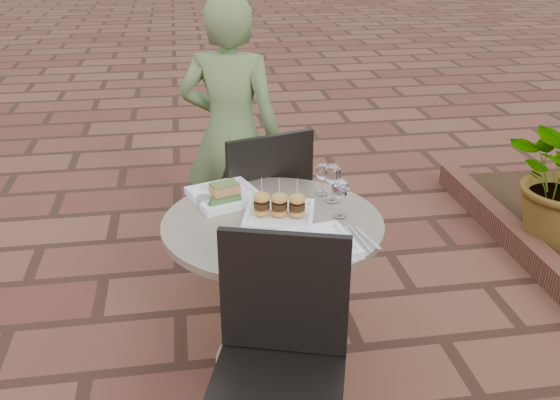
{
  "coord_description": "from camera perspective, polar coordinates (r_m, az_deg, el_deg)",
  "views": [
    {
      "loc": [
        -0.33,
        -2.28,
        1.87
      ],
      "look_at": [
        0.03,
        -0.05,
        0.82
      ],
      "focal_mm": 40.0,
      "sensor_mm": 36.0,
      "label": 1
    }
  ],
  "objects": [
    {
      "name": "ground",
      "position": [
        2.97,
        -0.7,
        -14.13
      ],
      "size": [
        60.0,
        60.0,
        0.0
      ],
      "primitive_type": "plane",
      "color": "brown",
      "rests_on": "ground"
    },
    {
      "name": "cafe_table",
      "position": [
        2.65,
        -0.65,
        -6.66
      ],
      "size": [
        0.9,
        0.9,
        0.73
      ],
      "color": "gray",
      "rests_on": "ground"
    },
    {
      "name": "chair_far",
      "position": [
        3.12,
        -1.67,
        -0.15
      ],
      "size": [
        0.55,
        0.55,
        0.93
      ],
      "rotation": [
        0.0,
        0.0,
        3.44
      ],
      "color": "black",
      "rests_on": "ground"
    },
    {
      "name": "chair_near",
      "position": [
        2.13,
        -0.04,
        -13.43
      ],
      "size": [
        0.55,
        0.55,
        0.93
      ],
      "rotation": [
        0.0,
        0.0,
        -0.3
      ],
      "color": "black",
      "rests_on": "ground"
    },
    {
      "name": "diner",
      "position": [
        3.42,
        -4.49,
        5.89
      ],
      "size": [
        0.64,
        0.52,
        1.52
      ],
      "primitive_type": "imported",
      "rotation": [
        0.0,
        0.0,
        2.82
      ],
      "color": "#5B7440",
      "rests_on": "ground"
    },
    {
      "name": "plate_salmon",
      "position": [
        2.71,
        -5.06,
        0.5
      ],
      "size": [
        0.35,
        0.35,
        0.08
      ],
      "rotation": [
        0.0,
        0.0,
        0.33
      ],
      "color": "white",
      "rests_on": "cafe_table"
    },
    {
      "name": "plate_sliders",
      "position": [
        2.52,
        -0.06,
        -0.94
      ],
      "size": [
        0.33,
        0.33,
        0.18
      ],
      "rotation": [
        0.0,
        0.0,
        -0.25
      ],
      "color": "white",
      "rests_on": "cafe_table"
    },
    {
      "name": "plate_tuna",
      "position": [
        2.32,
        3.45,
        -4.05
      ],
      "size": [
        0.3,
        0.3,
        0.03
      ],
      "rotation": [
        0.0,
        0.0,
        0.16
      ],
      "color": "white",
      "rests_on": "cafe_table"
    },
    {
      "name": "wine_glass_right",
      "position": [
        2.52,
        5.58,
        0.91
      ],
      "size": [
        0.07,
        0.07,
        0.17
      ],
      "color": "white",
      "rests_on": "cafe_table"
    },
    {
      "name": "wine_glass_mid",
      "position": [
        2.72,
        3.91,
        2.54
      ],
      "size": [
        0.06,
        0.06,
        0.15
      ],
      "color": "white",
      "rests_on": "cafe_table"
    },
    {
      "name": "wine_glass_far",
      "position": [
        2.65,
        4.83,
        2.31
      ],
      "size": [
        0.07,
        0.07,
        0.17
      ],
      "color": "white",
      "rests_on": "cafe_table"
    },
    {
      "name": "steel_ramekin",
      "position": [
        2.65,
        -6.98,
        -0.18
      ],
      "size": [
        0.07,
        0.07,
        0.05
      ],
      "primitive_type": "cylinder",
      "rotation": [
        0.0,
        0.0,
        -0.1
      ],
      "color": "silver",
      "rests_on": "cafe_table"
    },
    {
      "name": "cutlery_set",
      "position": [
        2.41,
        7.34,
        -3.51
      ],
      "size": [
        0.14,
        0.24,
        0.0
      ],
      "primitive_type": null,
      "rotation": [
        0.0,
        0.0,
        0.16
      ],
      "color": "silver",
      "rests_on": "cafe_table"
    },
    {
      "name": "planter_curb",
      "position": [
        3.69,
        24.13,
        -6.62
      ],
      "size": [
        0.12,
        3.0,
        0.15
      ],
      "primitive_type": "cube",
      "color": "brown",
      "rests_on": "ground"
    }
  ]
}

